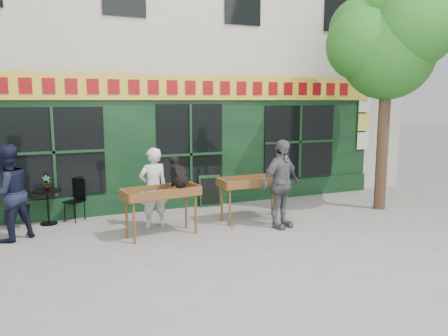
{
  "coord_description": "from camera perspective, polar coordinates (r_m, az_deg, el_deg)",
  "views": [
    {
      "loc": [
        -3.44,
        -8.04,
        2.69
      ],
      "look_at": [
        0.15,
        0.5,
        1.25
      ],
      "focal_mm": 35.0,
      "sensor_mm": 36.0,
      "label": 1
    }
  ],
  "objects": [
    {
      "name": "bistro_chair_right",
      "position": [
        10.4,
        -18.66,
        -3.48
      ],
      "size": [
        0.51,
        0.51,
        0.95
      ],
      "rotation": [
        0.0,
        0.0,
        -0.83
      ],
      "color": "black",
      "rests_on": "ground"
    },
    {
      "name": "book_cart_right",
      "position": [
        9.82,
        3.71,
        -2.16
      ],
      "size": [
        1.51,
        0.63,
        0.99
      ],
      "rotation": [
        0.0,
        0.0,
        0.01
      ],
      "color": "brown",
      "rests_on": "ground"
    },
    {
      "name": "woman",
      "position": [
        9.38,
        -9.22,
        -2.57
      ],
      "size": [
        0.68,
        0.49,
        1.71
      ],
      "primitive_type": "imported",
      "rotation": [
        0.0,
        0.0,
        3.28
      ],
      "color": "silver",
      "rests_on": "ground"
    },
    {
      "name": "chalkboard",
      "position": [
        11.19,
        -1.81,
        -2.99
      ],
      "size": [
        0.57,
        0.24,
        0.79
      ],
      "rotation": [
        0.0,
        0.0,
        -0.08
      ],
      "color": "black",
      "rests_on": "ground"
    },
    {
      "name": "man_right",
      "position": [
        9.29,
        7.44,
        -2.1
      ],
      "size": [
        1.19,
        0.82,
        1.88
      ],
      "primitive_type": "imported",
      "rotation": [
        0.0,
        0.0,
        0.36
      ],
      "color": "#535358",
      "rests_on": "ground"
    },
    {
      "name": "book_cart_center",
      "position": [
        8.77,
        -8.2,
        -3.58
      ],
      "size": [
        1.57,
        0.83,
        0.99
      ],
      "rotation": [
        0.0,
        0.0,
        0.14
      ],
      "color": "brown",
      "rests_on": "ground"
    },
    {
      "name": "bistro_table",
      "position": [
        10.27,
        -22.05,
        -3.9
      ],
      "size": [
        0.6,
        0.6,
        0.76
      ],
      "color": "black",
      "rests_on": "ground"
    },
    {
      "name": "bistro_chair_left",
      "position": [
        10.19,
        -25.64,
        -4.14
      ],
      "size": [
        0.38,
        0.38,
        0.95
      ],
      "rotation": [
        0.0,
        0.0,
        1.52
      ],
      "color": "black",
      "rests_on": "ground"
    },
    {
      "name": "man_left",
      "position": [
        9.33,
        -26.39,
        -2.95
      ],
      "size": [
        1.15,
        1.08,
        1.87
      ],
      "primitive_type": "imported",
      "rotation": [
        0.0,
        0.0,
        3.71
      ],
      "color": "black",
      "rests_on": "ground"
    },
    {
      "name": "potted_plant",
      "position": [
        10.2,
        -22.17,
        -1.79
      ],
      "size": [
        0.19,
        0.15,
        0.33
      ],
      "primitive_type": "imported",
      "rotation": [
        0.0,
        0.0,
        0.22
      ],
      "color": "gray",
      "rests_on": "bistro_table"
    },
    {
      "name": "street_tree",
      "position": [
        11.53,
        20.62,
        15.33
      ],
      "size": [
        3.05,
        2.9,
        5.6
      ],
      "color": "#382619",
      "rests_on": "ground"
    },
    {
      "name": "building",
      "position": [
        14.61,
        -9.35,
        17.71
      ],
      "size": [
        14.0,
        7.26,
        10.0
      ],
      "color": "beige",
      "rests_on": "ground"
    },
    {
      "name": "dog",
      "position": [
        8.72,
        -5.97,
        -0.47
      ],
      "size": [
        0.42,
        0.64,
        0.6
      ],
      "primitive_type": null,
      "rotation": [
        0.0,
        0.0,
        0.14
      ],
      "color": "black",
      "rests_on": "book_cart_center"
    },
    {
      "name": "ground",
      "position": [
        9.15,
        0.35,
        -8.28
      ],
      "size": [
        80.0,
        80.0,
        0.0
      ],
      "primitive_type": "plane",
      "color": "slate",
      "rests_on": "ground"
    }
  ]
}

